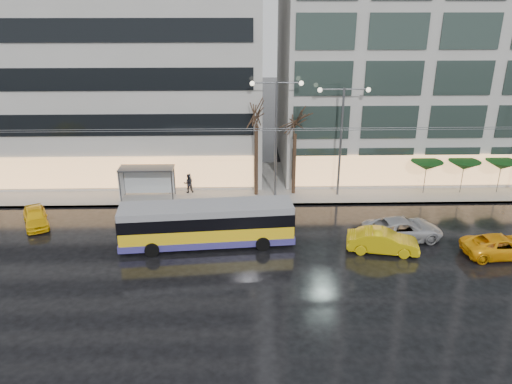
{
  "coord_description": "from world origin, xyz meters",
  "views": [
    {
      "loc": [
        -0.42,
        -26.0,
        15.3
      ],
      "look_at": [
        0.33,
        5.0,
        2.76
      ],
      "focal_mm": 35.0,
      "sensor_mm": 36.0,
      "label": 1
    }
  ],
  "objects_px": {
    "trolleybus": "(207,226)",
    "bus_shelter": "(142,175)",
    "street_lamp_near": "(276,123)",
    "taxi_a": "(36,217)"
  },
  "relations": [
    {
      "from": "trolleybus",
      "to": "street_lamp_near",
      "type": "bearing_deg",
      "value": 58.9
    },
    {
      "from": "taxi_a",
      "to": "bus_shelter",
      "type": "bearing_deg",
      "value": 9.81
    },
    {
      "from": "trolleybus",
      "to": "taxi_a",
      "type": "xyz_separation_m",
      "value": [
        -12.21,
        3.2,
        -0.74
      ]
    },
    {
      "from": "trolleybus",
      "to": "bus_shelter",
      "type": "height_order",
      "value": "trolleybus"
    },
    {
      "from": "street_lamp_near",
      "to": "taxi_a",
      "type": "xyz_separation_m",
      "value": [
        -17.05,
        -4.84,
        -5.35
      ]
    },
    {
      "from": "street_lamp_near",
      "to": "bus_shelter",
      "type": "bearing_deg",
      "value": -179.37
    },
    {
      "from": "bus_shelter",
      "to": "taxi_a",
      "type": "distance_m",
      "value": 8.28
    },
    {
      "from": "bus_shelter",
      "to": "taxi_a",
      "type": "height_order",
      "value": "bus_shelter"
    },
    {
      "from": "street_lamp_near",
      "to": "taxi_a",
      "type": "bearing_deg",
      "value": -164.16
    },
    {
      "from": "trolleybus",
      "to": "bus_shelter",
      "type": "bearing_deg",
      "value": 124.94
    }
  ]
}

